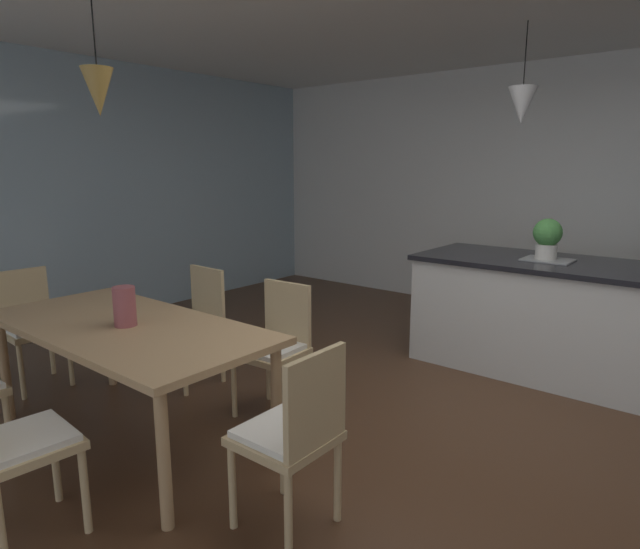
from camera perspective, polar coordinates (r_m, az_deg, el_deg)
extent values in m
cube|color=#4C301E|center=(3.47, 12.57, -17.14)|extent=(10.00, 8.40, 0.04)
cube|color=white|center=(6.17, 27.03, 7.66)|extent=(10.00, 0.12, 2.70)
cube|color=#9EB7C6|center=(6.05, -23.91, 7.87)|extent=(0.06, 8.40, 2.70)
cube|color=tan|center=(3.34, -19.96, -5.24)|extent=(1.88, 0.89, 0.04)
cylinder|color=tan|center=(4.33, -21.45, -6.46)|extent=(0.06, 0.06, 0.71)
cylinder|color=tan|center=(3.03, -4.63, -13.40)|extent=(0.06, 0.06, 0.71)
cylinder|color=tan|center=(4.05, -30.49, -8.51)|extent=(0.06, 0.06, 0.71)
cylinder|color=tan|center=(2.62, -16.27, -18.14)|extent=(0.06, 0.06, 0.71)
cube|color=tan|center=(3.55, -5.31, -8.27)|extent=(0.42, 0.42, 0.04)
cube|color=white|center=(3.54, -5.32, -7.74)|extent=(0.38, 0.38, 0.03)
cube|color=tan|center=(3.61, -3.49, -4.07)|extent=(0.38, 0.05, 0.42)
cylinder|color=tan|center=(3.42, -4.98, -13.18)|extent=(0.04, 0.04, 0.41)
cylinder|color=tan|center=(3.63, -9.11, -11.74)|extent=(0.04, 0.04, 0.41)
cylinder|color=tan|center=(3.66, -1.41, -11.43)|extent=(0.04, 0.04, 0.41)
cylinder|color=tan|center=(3.86, -5.47, -10.22)|extent=(0.04, 0.04, 0.41)
cube|color=tan|center=(2.52, -3.74, -16.95)|extent=(0.40, 0.40, 0.04)
cube|color=white|center=(2.50, -3.76, -16.24)|extent=(0.36, 0.36, 0.03)
cube|color=tan|center=(2.31, -0.43, -13.29)|extent=(0.03, 0.38, 0.42)
cylinder|color=tan|center=(2.64, -9.29, -21.36)|extent=(0.04, 0.04, 0.41)
cylinder|color=tan|center=(2.84, -3.92, -18.64)|extent=(0.04, 0.04, 0.41)
cylinder|color=tan|center=(2.43, -3.38, -24.31)|extent=(0.04, 0.04, 0.41)
cylinder|color=tan|center=(2.65, 1.89, -20.98)|extent=(0.04, 0.04, 0.41)
cube|color=tan|center=(4.51, -28.09, -5.31)|extent=(0.42, 0.42, 0.04)
cube|color=white|center=(4.50, -28.13, -4.88)|extent=(0.38, 0.38, 0.03)
cube|color=tan|center=(4.62, -29.13, -2.09)|extent=(0.05, 0.38, 0.42)
cylinder|color=tan|center=(4.48, -25.00, -8.16)|extent=(0.04, 0.04, 0.41)
cylinder|color=tan|center=(4.37, -29.13, -9.03)|extent=(0.04, 0.04, 0.41)
cylinder|color=tan|center=(4.78, -26.63, -7.09)|extent=(0.04, 0.04, 0.41)
cylinder|color=tan|center=(4.68, -30.51, -7.87)|extent=(0.04, 0.04, 0.41)
cube|color=tan|center=(4.16, -13.72, -5.58)|extent=(0.42, 0.42, 0.04)
cube|color=white|center=(4.15, -13.74, -5.12)|extent=(0.37, 0.37, 0.03)
cube|color=tan|center=(4.20, -11.86, -2.08)|extent=(0.38, 0.05, 0.42)
cylinder|color=tan|center=(4.01, -14.16, -9.66)|extent=(0.04, 0.04, 0.41)
cylinder|color=tan|center=(4.28, -16.78, -8.44)|extent=(0.04, 0.04, 0.41)
cylinder|color=tan|center=(4.20, -10.31, -8.52)|extent=(0.04, 0.04, 0.41)
cylinder|color=tan|center=(4.46, -13.05, -7.45)|extent=(0.04, 0.04, 0.41)
cylinder|color=tan|center=(3.51, -30.15, -14.10)|extent=(0.04, 0.04, 0.41)
cube|color=tan|center=(2.77, -28.85, -15.62)|extent=(0.43, 0.43, 0.04)
cube|color=white|center=(2.76, -28.92, -14.96)|extent=(0.39, 0.39, 0.03)
cylinder|color=tan|center=(3.06, -26.29, -17.46)|extent=(0.04, 0.04, 0.41)
cylinder|color=tan|center=(2.78, -23.69, -20.31)|extent=(0.04, 0.04, 0.41)
cylinder|color=tan|center=(2.70, -30.84, -22.07)|extent=(0.04, 0.04, 0.41)
cube|color=silver|center=(4.63, 24.42, -4.45)|extent=(2.21, 0.88, 0.88)
cube|color=black|center=(4.53, 24.88, 0.91)|extent=(2.27, 0.94, 0.04)
cube|color=gray|center=(4.57, 23.05, 1.45)|extent=(0.36, 0.30, 0.01)
cylinder|color=black|center=(3.30, -23.07, 24.49)|extent=(0.01, 0.01, 0.56)
cone|color=olive|center=(3.23, -22.48, 17.48)|extent=(0.17, 0.17, 0.25)
cylinder|color=black|center=(4.67, 21.01, 21.06)|extent=(0.01, 0.01, 0.47)
cone|color=#B7B7B7|center=(4.62, 20.67, 16.47)|extent=(0.22, 0.22, 0.28)
cylinder|color=beige|center=(4.57, 22.88, 2.19)|extent=(0.16, 0.16, 0.13)
sphere|color=#478C42|center=(4.55, 23.04, 4.13)|extent=(0.22, 0.22, 0.22)
cylinder|color=#994C51|center=(3.26, -20.05, -3.19)|extent=(0.13, 0.13, 0.23)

